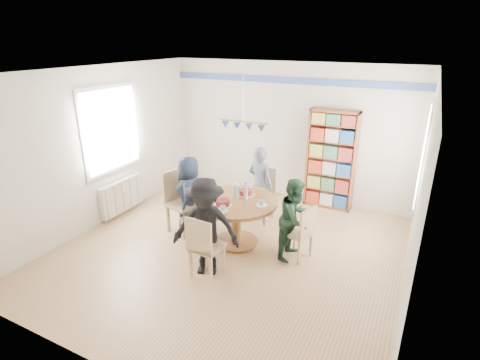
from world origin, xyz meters
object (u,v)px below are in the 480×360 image
Objects in this scene: person_near at (206,227)px; bookshelf at (331,161)px; person_left at (190,195)px; chair_far at (262,191)px; radiator at (122,196)px; chair_right at (302,231)px; dining_table at (236,211)px; person_right at (295,219)px; chair_near at (204,245)px; chair_left at (180,198)px; person_far at (260,184)px.

person_near is 3.11m from bookshelf.
person_near is (0.86, -0.90, 0.04)m from person_left.
person_left reaches higher than chair_far.
chair_right is at bearing 0.31° from radiator.
chair_far is at bearing 89.04° from dining_table.
chair_right reaches higher than radiator.
person_right is at bearing 2.73° from dining_table.
person_left is at bearing -0.61° from radiator.
person_near is (-1.07, -0.93, 0.25)m from chair_right.
chair_near is (0.01, -2.01, -0.02)m from chair_far.
chair_left is 2.01m from person_right.
dining_table is 0.94× the size of person_far.
person_near reaches higher than chair_left.
radiator is 2.64m from chair_near.
dining_table is 0.88m from person_left.
dining_table is 0.97× the size of person_left.
person_far reaches higher than chair_left.
person_left reaches higher than dining_table.
person_right is (1.81, 0.05, -0.05)m from person_left.
chair_near is at bearing 103.08° from person_far.
chair_far is at bearing 22.04° from radiator.
person_near is (-0.01, -1.81, 0.02)m from person_far.
chair_left is 1.38m from person_near.
radiator is 1.08× the size of chair_near.
person_left reaches higher than chair_right.
person_right is (0.92, 1.06, 0.11)m from chair_near.
person_far is at bearing 70.20° from person_near.
chair_far is at bearing 137.54° from chair_right.
chair_near is 1.36m from person_left.
person_right reaches higher than chair_left.
bookshelf is (0.95, 1.14, 0.24)m from person_far.
chair_right is 0.59× the size of person_near.
person_left is at bearing -179.68° from dining_table.
dining_table is 0.92m from person_near.
chair_far is 0.69× the size of person_far.
chair_far is at bearing 50.35° from person_right.
person_right is (3.35, 0.03, 0.27)m from radiator.
chair_near reaches higher than radiator.
person_far is 0.73× the size of bookshelf.
person_left is at bearing 131.45° from chair_near.
person_left is 1.82m from person_right.
chair_near is (-1.04, -1.05, 0.04)m from chair_right.
chair_far is at bearing 43.43° from chair_left.
person_far is at bearing 53.23° from person_right.
chair_right is 0.44× the size of bookshelf.
chair_right is 1.43m from chair_far.
person_left is at bearing 97.50° from person_right.
person_left is (-0.89, 1.01, 0.16)m from chair_near.
chair_near is at bearing -106.93° from bookshelf.
person_left is 0.94× the size of person_near.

